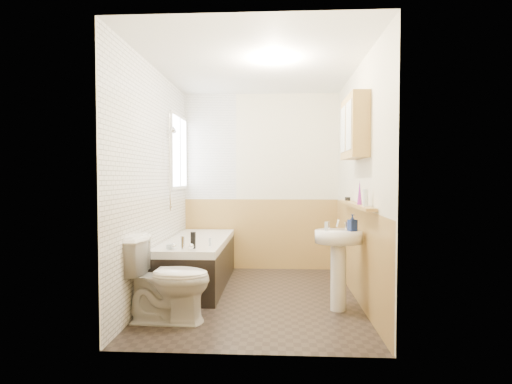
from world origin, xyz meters
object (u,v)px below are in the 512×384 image
medicine_cabinet (354,128)px  toilet (167,279)px  sink (338,253)px  bathtub (198,261)px  pine_shelf (355,205)px

medicine_cabinet → toilet: bearing=-163.1°
toilet → sink: sink is taller
bathtub → pine_shelf: bearing=-20.1°
sink → medicine_cabinet: size_ratio=1.30×
sink → pine_shelf: (0.20, 0.19, 0.47)m
toilet → sink: (1.60, 0.39, 0.18)m
toilet → medicine_cabinet: (1.77, 0.54, 1.43)m
pine_shelf → medicine_cabinet: medicine_cabinet is taller
bathtub → pine_shelf: size_ratio=1.22×
bathtub → toilet: size_ratio=2.20×
sink → medicine_cabinet: medicine_cabinet is taller
sink → pine_shelf: pine_shelf is taller
sink → bathtub: bearing=141.7°
bathtub → medicine_cabinet: bearing=-21.7°
sink → medicine_cabinet: bearing=30.5°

